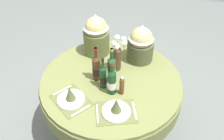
{
  "coord_description": "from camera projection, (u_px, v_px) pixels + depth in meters",
  "views": [
    {
      "loc": [
        0.43,
        -1.58,
        2.27
      ],
      "look_at": [
        0.0,
        0.03,
        0.84
      ],
      "focal_mm": 36.81,
      "sensor_mm": 36.0,
      "label": 1
    }
  ],
  "objects": [
    {
      "name": "place_setting_left",
      "position": [
        71.0,
        97.0,
        1.98
      ],
      "size": [
        0.43,
        0.41,
        0.16
      ],
      "color": "brown",
      "rests_on": "dining_table"
    },
    {
      "name": "wine_bottle_centre",
      "position": [
        112.0,
        82.0,
        2.0
      ],
      "size": [
        0.08,
        0.08,
        0.34
      ],
      "color": "#143819",
      "rests_on": "dining_table"
    },
    {
      "name": "place_setting_right",
      "position": [
        116.0,
        108.0,
        1.88
      ],
      "size": [
        0.41,
        0.36,
        0.16
      ],
      "color": "brown",
      "rests_on": "dining_table"
    },
    {
      "name": "wine_bottle_right",
      "position": [
        103.0,
        77.0,
        2.07
      ],
      "size": [
        0.07,
        0.07,
        0.33
      ],
      "color": "#143819",
      "rests_on": "dining_table"
    },
    {
      "name": "ground",
      "position": [
        111.0,
        125.0,
        2.72
      ],
      "size": [
        8.0,
        8.0,
        0.0
      ],
      "primitive_type": "plane",
      "color": "slate"
    },
    {
      "name": "wine_bottle_rear",
      "position": [
        112.0,
        70.0,
        2.1
      ],
      "size": [
        0.08,
        0.08,
        0.38
      ],
      "color": "#194223",
      "rests_on": "dining_table"
    },
    {
      "name": "gift_tub_back_left",
      "position": [
        96.0,
        33.0,
        2.41
      ],
      "size": [
        0.28,
        0.28,
        0.46
      ],
      "color": "#566033",
      "rests_on": "dining_table"
    },
    {
      "name": "gift_tub_back_right",
      "position": [
        141.0,
        42.0,
        2.33
      ],
      "size": [
        0.28,
        0.28,
        0.41
      ],
      "color": "#474C2D",
      "rests_on": "dining_table"
    },
    {
      "name": "dining_table",
      "position": [
        111.0,
        89.0,
        2.32
      ],
      "size": [
        1.39,
        1.39,
        0.76
      ],
      "color": "olive",
      "rests_on": "ground"
    },
    {
      "name": "wine_bottle_left",
      "position": [
        97.0,
        68.0,
        2.14
      ],
      "size": [
        0.08,
        0.08,
        0.36
      ],
      "color": "#422814",
      "rests_on": "dining_table"
    },
    {
      "name": "pepper_mill",
      "position": [
        122.0,
        86.0,
        2.02
      ],
      "size": [
        0.04,
        0.04,
        0.2
      ],
      "color": "brown",
      "rests_on": "dining_table"
    },
    {
      "name": "flower_vase",
      "position": [
        117.0,
        55.0,
        2.23
      ],
      "size": [
        0.15,
        0.17,
        0.41
      ],
      "color": "#47331E",
      "rests_on": "dining_table"
    }
  ]
}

